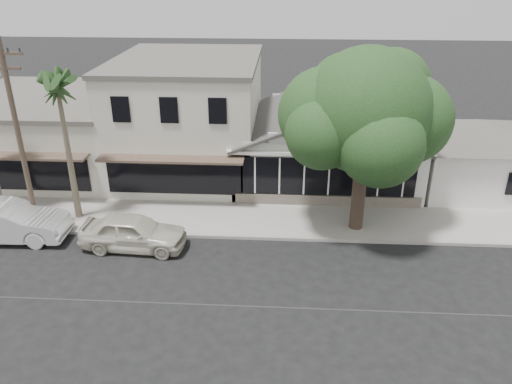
# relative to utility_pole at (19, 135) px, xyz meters

# --- Properties ---
(ground) EXTENTS (140.00, 140.00, 0.00)m
(ground) POSITION_rel_utility_pole_xyz_m (9.00, -5.20, -4.79)
(ground) COLOR black
(ground) RESTS_ON ground
(sidewalk_north) EXTENTS (90.00, 3.50, 0.15)m
(sidewalk_north) POSITION_rel_utility_pole_xyz_m (1.00, 1.55, -4.71)
(sidewalk_north) COLOR #9E9991
(sidewalk_north) RESTS_ON ground
(corner_shop) EXTENTS (10.40, 8.60, 5.10)m
(corner_shop) POSITION_rel_utility_pole_xyz_m (14.00, 7.27, -2.17)
(corner_shop) COLOR white
(corner_shop) RESTS_ON ground
(side_cottage) EXTENTS (6.00, 6.00, 3.00)m
(side_cottage) POSITION_rel_utility_pole_xyz_m (22.20, 6.30, -3.29)
(side_cottage) COLOR white
(side_cottage) RESTS_ON ground
(row_building_near) EXTENTS (8.00, 10.00, 6.50)m
(row_building_near) POSITION_rel_utility_pole_xyz_m (6.00, 8.30, -1.54)
(row_building_near) COLOR silver
(row_building_near) RESTS_ON ground
(row_building_midnear) EXTENTS (10.00, 10.00, 4.20)m
(row_building_midnear) POSITION_rel_utility_pole_xyz_m (-3.00, 8.30, -2.69)
(row_building_midnear) COLOR silver
(row_building_midnear) RESTS_ON ground
(utility_pole) EXTENTS (1.80, 0.24, 9.00)m
(utility_pole) POSITION_rel_utility_pole_xyz_m (0.00, 0.00, 0.00)
(utility_pole) COLOR brown
(utility_pole) RESTS_ON ground
(car_0) EXTENTS (4.80, 2.15, 1.60)m
(car_0) POSITION_rel_utility_pole_xyz_m (5.07, -1.29, -3.99)
(car_0) COLOR beige
(car_0) RESTS_ON ground
(car_1) EXTENTS (5.49, 2.06, 1.79)m
(car_1) POSITION_rel_utility_pole_xyz_m (-0.88, -0.87, -3.89)
(car_1) COLOR silver
(car_1) RESTS_ON ground
(shade_tree) EXTENTS (7.78, 7.04, 8.64)m
(shade_tree) POSITION_rel_utility_pole_xyz_m (15.14, 1.22, 0.90)
(shade_tree) COLOR #47382B
(shade_tree) RESTS_ON ground
(palm_east) EXTENTS (2.82, 2.82, 7.74)m
(palm_east) POSITION_rel_utility_pole_xyz_m (1.53, 1.25, 1.86)
(palm_east) COLOR #726651
(palm_east) RESTS_ON ground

